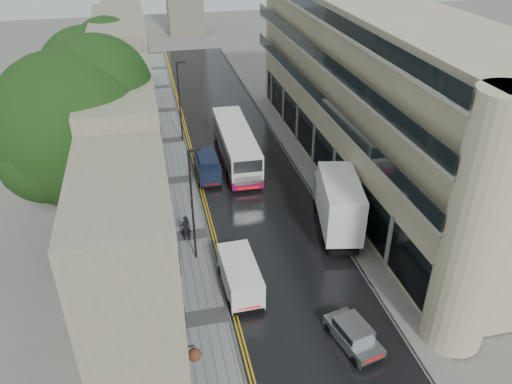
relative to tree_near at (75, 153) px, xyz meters
name	(u,v)px	position (x,y,z in m)	size (l,w,h in m)	color
road	(246,174)	(12.50, 7.50, -6.94)	(9.00, 85.00, 0.02)	black
left_sidewalk	(179,180)	(6.65, 7.50, -6.89)	(2.70, 85.00, 0.12)	gray
right_sidewalk	(305,167)	(17.90, 7.50, -6.89)	(1.80, 85.00, 0.12)	slate
old_shop_row	(126,107)	(3.05, 10.00, -0.95)	(4.50, 56.00, 12.00)	gray
modern_block	(372,94)	(22.80, 6.00, 0.05)	(8.00, 40.00, 14.00)	beige
tree_near	(75,153)	(0.00, 0.00, 0.00)	(10.56, 10.56, 13.89)	black
tree_far	(93,95)	(0.30, 13.00, -0.72)	(9.24, 9.24, 12.46)	black
cream_bus	(228,163)	(10.85, 6.76, -5.35)	(2.63, 11.56, 3.15)	white
white_lorry	(325,217)	(15.65, -3.74, -4.76)	(2.47, 8.24, 4.33)	white
silver_hatchback	(356,356)	(13.73, -14.11, -6.25)	(1.58, 3.61, 1.35)	#B7B7BC
white_van	(231,297)	(8.20, -8.79, -5.88)	(1.98, 4.63, 2.09)	white
navy_van	(200,175)	(8.33, 6.04, -5.78)	(1.80, 4.50, 2.29)	black
pedestrian	(186,228)	(6.41, -1.33, -5.85)	(0.71, 0.47, 1.95)	black
lamp_post_near	(192,207)	(6.81, -3.44, -2.89)	(0.89, 0.20, 7.88)	black
lamp_post_far	(180,103)	(7.78, 15.55, -2.93)	(0.88, 0.19, 7.79)	black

